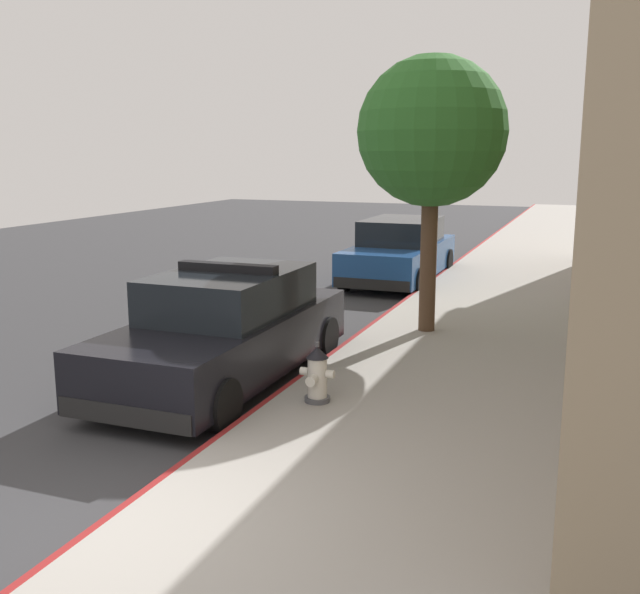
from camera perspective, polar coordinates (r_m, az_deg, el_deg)
ground_plane at (r=16.98m, az=-7.06°, el=0.02°), size 31.74×60.00×0.20m
sidewalk_pavement at (r=15.11m, az=13.43°, el=-0.92°), size 3.55×60.00×0.16m
curb_painted_edge at (r=15.45m, az=6.75°, el=-0.42°), size 0.08×60.00×0.16m
police_cruiser at (r=10.33m, az=-7.30°, el=-2.55°), size 1.94×4.84×1.68m
parked_car_silver_ahead at (r=18.35m, az=6.30°, el=3.55°), size 1.94×4.84×1.56m
fire_hydrant at (r=9.00m, az=-0.23°, el=-6.09°), size 0.44×0.40×0.76m
street_tree at (r=12.41m, az=8.78°, el=12.60°), size 2.48×2.48×4.61m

